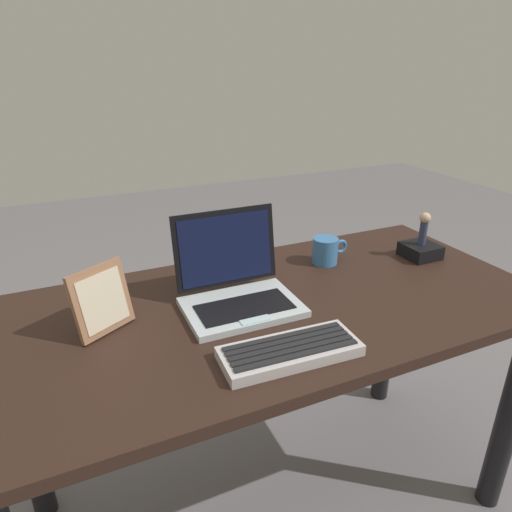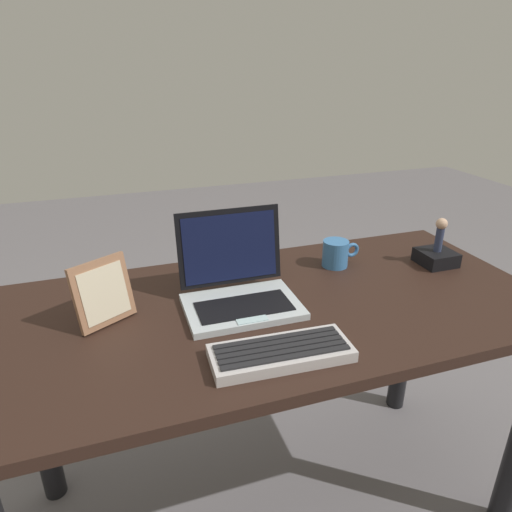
# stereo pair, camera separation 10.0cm
# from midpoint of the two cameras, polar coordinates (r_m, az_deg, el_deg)

# --- Properties ---
(ground_plane) EXTENTS (8.00, 8.00, 0.00)m
(ground_plane) POSITION_cam_midpoint_polar(r_m,az_deg,el_deg) (1.70, -0.27, -28.63)
(ground_plane) COLOR slate
(desk) EXTENTS (1.46, 0.69, 0.75)m
(desk) POSITION_cam_midpoint_polar(r_m,az_deg,el_deg) (1.27, -0.32, -11.25)
(desk) COLOR black
(desk) RESTS_ON ground
(laptop_front) EXTENTS (0.29, 0.24, 0.23)m
(laptop_front) POSITION_cam_midpoint_polar(r_m,az_deg,el_deg) (1.17, -4.84, -4.08)
(laptop_front) COLOR #B5BFC5
(laptop_front) RESTS_ON desk
(external_keyboard) EXTENTS (0.31, 0.13, 0.03)m
(external_keyboard) POSITION_cam_midpoint_polar(r_m,az_deg,el_deg) (0.99, 1.35, -11.84)
(external_keyboard) COLOR #BAB4B6
(external_keyboard) RESTS_ON desk
(photo_frame) EXTENTS (0.14, 0.11, 0.16)m
(photo_frame) POSITION_cam_midpoint_polar(r_m,az_deg,el_deg) (1.12, -21.21, -5.24)
(photo_frame) COLOR #936548
(photo_frame) RESTS_ON desk
(figurine_stand) EXTENTS (0.10, 0.10, 0.04)m
(figurine_stand) POSITION_cam_midpoint_polar(r_m,az_deg,el_deg) (1.54, 18.10, 0.60)
(figurine_stand) COLOR black
(figurine_stand) RESTS_ON desk
(figurine) EXTENTS (0.03, 0.03, 0.11)m
(figurine) POSITION_cam_midpoint_polar(r_m,az_deg,el_deg) (1.51, 18.49, 3.55)
(figurine) COLOR #2B3350
(figurine) RESTS_ON figurine_stand
(coffee_mug) EXTENTS (0.12, 0.08, 0.08)m
(coffee_mug) POSITION_cam_midpoint_polar(r_m,az_deg,el_deg) (1.42, 6.73, 0.66)
(coffee_mug) COLOR teal
(coffee_mug) RESTS_ON desk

